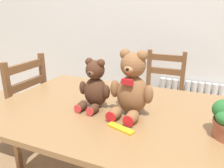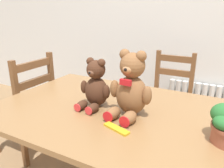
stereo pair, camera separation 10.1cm
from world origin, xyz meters
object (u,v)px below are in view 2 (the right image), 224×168
wooden_chair_side (27,106)px  teddy_bear_left (95,86)px  wooden_chair_behind (168,102)px  teddy_bear_right (131,88)px  chocolate_bar (116,129)px

wooden_chair_side → teddy_bear_left: 0.99m
wooden_chair_behind → teddy_bear_left: size_ratio=3.08×
wooden_chair_side → teddy_bear_left: size_ratio=3.14×
wooden_chair_behind → wooden_chair_side: wooden_chair_side is taller
wooden_chair_side → teddy_bear_right: (1.12, -0.20, 0.43)m
wooden_chair_side → chocolate_bar: wooden_chair_side is taller
teddy_bear_left → wooden_chair_behind: bearing=-101.2°
wooden_chair_side → wooden_chair_behind: bearing=-56.9°
wooden_chair_behind → teddy_bear_right: size_ratio=2.51×
teddy_bear_right → teddy_bear_left: bearing=3.8°
wooden_chair_side → teddy_bear_left: bearing=-102.7°
teddy_bear_left → chocolate_bar: bearing=144.4°
wooden_chair_behind → chocolate_bar: size_ratio=6.18×
wooden_chair_side → teddy_bear_left: teddy_bear_left is taller
teddy_bear_left → wooden_chair_side: bearing=-9.4°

